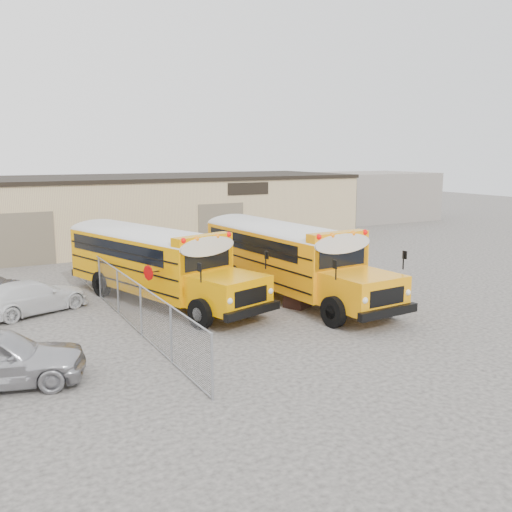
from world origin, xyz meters
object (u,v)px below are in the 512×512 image
school_bus_left (78,241)px  school_bus_right (214,235)px  car_white (32,297)px  tarp_bundle (298,289)px

school_bus_left → school_bus_right: school_bus_right is taller
school_bus_right → car_white: bearing=-156.3°
school_bus_right → tarp_bundle: size_ratio=7.81×
school_bus_left → school_bus_right: size_ratio=0.98×
school_bus_left → tarp_bundle: (6.71, -10.12, -1.10)m
school_bus_right → car_white: size_ratio=2.54×
school_bus_left → tarp_bundle: size_ratio=7.67×
school_bus_left → car_white: size_ratio=2.50×
car_white → tarp_bundle: bearing=-135.6°
school_bus_right → school_bus_left: bearing=166.7°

